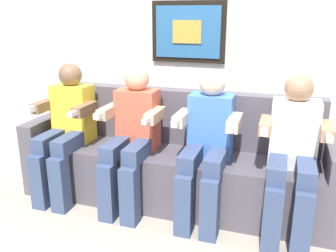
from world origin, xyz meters
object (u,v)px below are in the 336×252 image
object	(u,v)px
person_leftmost	(66,127)
person_right_center	(207,142)
couch	(175,165)
person_rightmost	(293,151)
person_left_center	(132,134)

from	to	relation	value
person_leftmost	person_right_center	bearing A→B (deg)	0.00
couch	person_right_center	size ratio (longest dim) A/B	2.26
couch	person_leftmost	bearing A→B (deg)	-169.22
person_right_center	person_rightmost	distance (m)	0.59
couch	person_left_center	size ratio (longest dim) A/B	2.26
person_leftmost	person_rightmost	xyz separation A→B (m)	(1.78, 0.00, 0.00)
couch	person_right_center	xyz separation A→B (m)	(0.30, -0.17, 0.29)
person_left_center	person_right_center	distance (m)	0.59
person_leftmost	person_rightmost	world-z (taller)	same
person_right_center	couch	bearing A→B (deg)	150.26
couch	person_rightmost	size ratio (longest dim) A/B	2.26
person_leftmost	person_right_center	size ratio (longest dim) A/B	1.00
person_left_center	person_right_center	world-z (taller)	same
couch	person_right_center	distance (m)	0.45
person_rightmost	couch	bearing A→B (deg)	169.22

